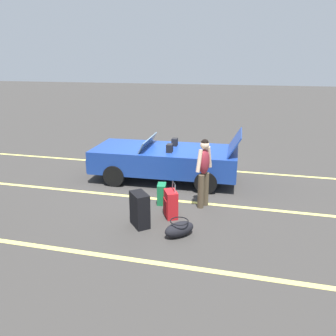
% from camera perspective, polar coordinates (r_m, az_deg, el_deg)
% --- Properties ---
extents(ground_plane, '(80.00, 80.00, 0.00)m').
position_cam_1_polar(ground_plane, '(9.84, -0.47, -1.91)').
color(ground_plane, '#383533').
extents(lot_line_near, '(18.00, 0.12, 0.01)m').
position_cam_1_polar(lot_line_near, '(10.96, 1.10, 0.20)').
color(lot_line_near, '#EAE066').
rests_on(lot_line_near, ground_plane).
extents(lot_line_mid, '(18.00, 0.12, 0.01)m').
position_cam_1_polar(lot_line_mid, '(8.51, -2.94, -5.22)').
color(lot_line_mid, '#EAE066').
rests_on(lot_line_mid, ground_plane).
extents(lot_line_far, '(18.00, 0.12, 0.01)m').
position_cam_1_polar(lot_line_far, '(6.27, -10.24, -14.65)').
color(lot_line_far, '#EAE066').
rests_on(lot_line_far, ground_plane).
extents(convertible_car, '(4.26, 1.94, 1.50)m').
position_cam_1_polar(convertible_car, '(9.70, -1.62, 1.46)').
color(convertible_car, navy).
rests_on(convertible_car, ground_plane).
extents(suitcase_large_black, '(0.53, 0.55, 0.74)m').
position_cam_1_polar(suitcase_large_black, '(7.05, -4.83, -7.13)').
color(suitcase_large_black, black).
rests_on(suitcase_large_black, ground_plane).
extents(suitcase_medium_bright, '(0.40, 0.47, 0.82)m').
position_cam_1_polar(suitcase_medium_bright, '(7.42, 0.45, -6.20)').
color(suitcase_medium_bright, red).
rests_on(suitcase_medium_bright, ground_plane).
extents(suitcase_small_carryon, '(0.25, 0.37, 0.50)m').
position_cam_1_polar(suitcase_small_carryon, '(8.13, -1.08, -4.44)').
color(suitcase_small_carryon, '#19723F').
rests_on(suitcase_small_carryon, ground_plane).
extents(duffel_bag, '(0.67, 0.66, 0.34)m').
position_cam_1_polar(duffel_bag, '(6.73, 1.94, -10.38)').
color(duffel_bag, black).
rests_on(duffel_bag, ground_plane).
extents(traveler_person, '(0.34, 0.58, 1.65)m').
position_cam_1_polar(traveler_person, '(7.78, 6.17, -0.24)').
color(traveler_person, '#4C3F2D').
rests_on(traveler_person, ground_plane).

